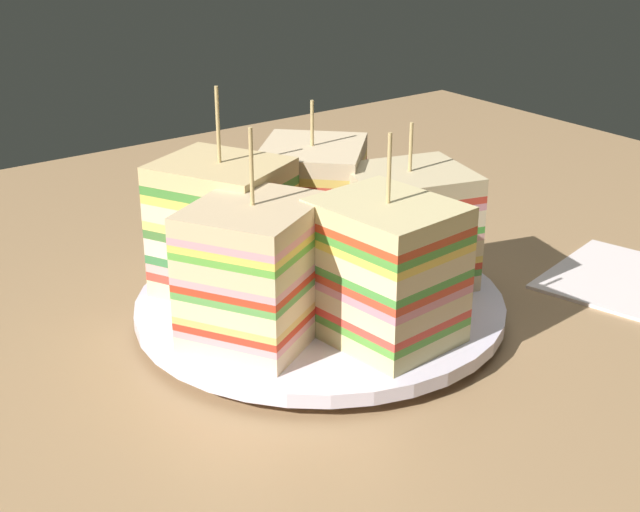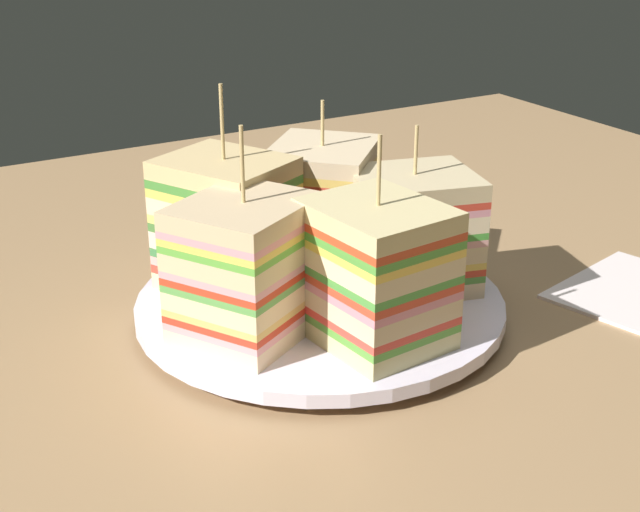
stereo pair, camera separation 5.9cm
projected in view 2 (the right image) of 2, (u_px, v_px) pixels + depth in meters
The scene contains 9 objects.
ground_plane at pixel (320, 331), 60.79cm from camera, with size 108.68×90.87×1.80cm, color #A07B53.
plate at pixel (320, 306), 60.06cm from camera, with size 24.18×24.18×1.59cm.
sandwich_wedge_0 at pixel (382, 272), 53.22cm from camera, with size 7.33×8.54×12.61cm.
sandwich_wedge_1 at pixel (412, 231), 60.31cm from camera, with size 9.43×8.60×11.07cm.
sandwich_wedge_2 at pixel (322, 204), 64.12cm from camera, with size 10.41×10.41×11.66cm.
sandwich_wedge_3 at pixel (227, 224), 59.98cm from camera, with size 9.37×9.99×13.73cm.
sandwich_wedge_4 at pixel (246, 269), 53.78cm from camera, with size 10.17×9.70×12.92cm.
chip_pile at pixel (307, 275), 59.72cm from camera, with size 7.75×7.12×3.41cm.
spoon at pixel (409, 204), 80.15cm from camera, with size 12.68×9.03×1.00cm.
Camera 2 is at (-27.21, -46.64, 27.48)cm, focal length 51.09 mm.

